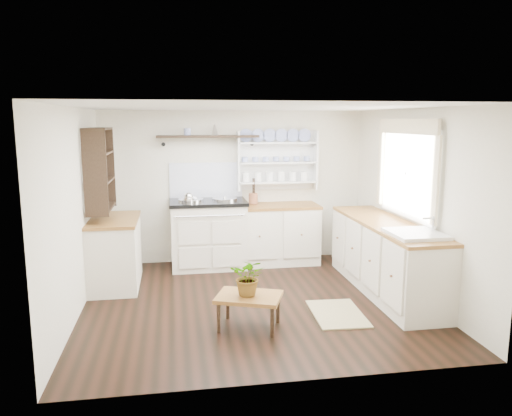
% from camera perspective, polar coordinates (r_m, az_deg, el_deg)
% --- Properties ---
extents(floor, '(4.00, 3.80, 0.01)m').
position_cam_1_polar(floor, '(6.11, -0.22, -10.63)').
color(floor, black).
rests_on(floor, ground).
extents(wall_back, '(4.00, 0.02, 2.30)m').
position_cam_1_polar(wall_back, '(7.67, -2.50, 2.46)').
color(wall_back, beige).
rests_on(wall_back, ground).
extents(wall_right, '(0.02, 3.80, 2.30)m').
position_cam_1_polar(wall_right, '(6.43, 17.64, 0.55)').
color(wall_right, beige).
rests_on(wall_right, ground).
extents(wall_left, '(0.02, 3.80, 2.30)m').
position_cam_1_polar(wall_left, '(5.84, -19.99, -0.51)').
color(wall_left, beige).
rests_on(wall_left, ground).
extents(ceiling, '(4.00, 3.80, 0.01)m').
position_cam_1_polar(ceiling, '(5.73, -0.24, 11.46)').
color(ceiling, white).
rests_on(ceiling, wall_back).
extents(window, '(0.08, 1.55, 1.22)m').
position_cam_1_polar(window, '(6.49, 16.83, 4.36)').
color(window, white).
rests_on(window, wall_right).
extents(aga_cooker, '(1.12, 0.77, 1.03)m').
position_cam_1_polar(aga_cooker, '(7.42, -5.47, -2.88)').
color(aga_cooker, beige).
rests_on(aga_cooker, floor).
extents(back_cabinets, '(1.27, 0.63, 0.90)m').
position_cam_1_polar(back_cabinets, '(7.60, 2.32, -2.90)').
color(back_cabinets, beige).
rests_on(back_cabinets, floor).
extents(right_cabinets, '(0.62, 2.43, 0.90)m').
position_cam_1_polar(right_cabinets, '(6.54, 14.57, -5.35)').
color(right_cabinets, beige).
rests_on(right_cabinets, floor).
extents(belfast_sink, '(0.55, 0.60, 0.45)m').
position_cam_1_polar(belfast_sink, '(5.80, 17.71, -3.98)').
color(belfast_sink, white).
rests_on(belfast_sink, right_cabinets).
extents(left_cabinets, '(0.62, 1.13, 0.90)m').
position_cam_1_polar(left_cabinets, '(6.81, -15.80, -4.79)').
color(left_cabinets, beige).
rests_on(left_cabinets, floor).
extents(plate_rack, '(1.20, 0.22, 0.90)m').
position_cam_1_polar(plate_rack, '(7.70, 2.34, 5.52)').
color(plate_rack, white).
rests_on(plate_rack, wall_back).
extents(high_shelf, '(1.50, 0.29, 0.16)m').
position_cam_1_polar(high_shelf, '(7.45, -5.51, 8.06)').
color(high_shelf, black).
rests_on(high_shelf, wall_back).
extents(left_shelving, '(0.28, 0.80, 1.05)m').
position_cam_1_polar(left_shelving, '(6.64, -17.44, 4.32)').
color(left_shelving, black).
rests_on(left_shelving, wall_left).
extents(kettle, '(0.16, 0.16, 0.20)m').
position_cam_1_polar(kettle, '(7.19, -7.70, 0.91)').
color(kettle, silver).
rests_on(kettle, aga_cooker).
extents(utensil_crock, '(0.14, 0.14, 0.16)m').
position_cam_1_polar(utensil_crock, '(7.51, -0.32, 1.09)').
color(utensil_crock, '#935535').
rests_on(utensil_crock, back_cabinets).
extents(center_table, '(0.78, 0.67, 0.36)m').
position_cam_1_polar(center_table, '(5.29, -0.81, -10.39)').
color(center_table, brown).
rests_on(center_table, floor).
extents(potted_plant, '(0.45, 0.42, 0.40)m').
position_cam_1_polar(potted_plant, '(5.21, -0.82, -7.85)').
color(potted_plant, '#3F7233').
rests_on(potted_plant, center_table).
extents(floor_rug, '(0.59, 0.88, 0.02)m').
position_cam_1_polar(floor_rug, '(5.81, 9.28, -11.82)').
color(floor_rug, olive).
rests_on(floor_rug, floor).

